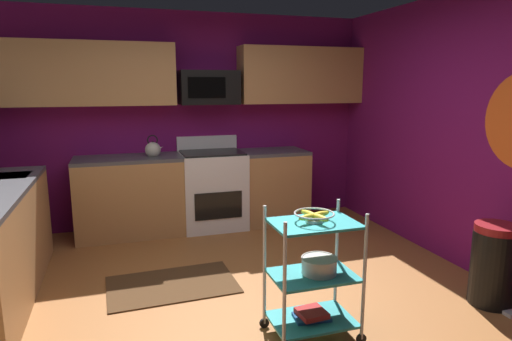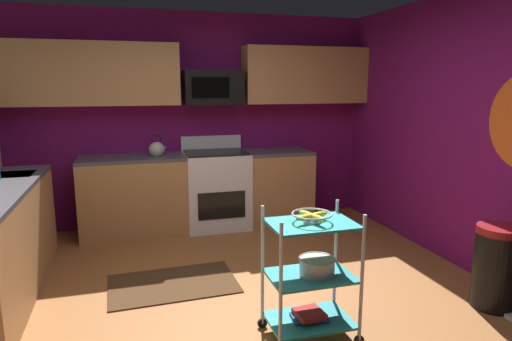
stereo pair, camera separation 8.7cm
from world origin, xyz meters
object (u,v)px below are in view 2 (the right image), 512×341
object	(u,v)px
microwave	(213,88)
book_stack	(309,315)
kettle	(157,149)
oven_range	(216,189)
mixing_bowl_large	(317,266)
rolling_cart	(310,275)
fruit_bowl	(312,216)
trash_can	(496,267)

from	to	relation	value
microwave	book_stack	distance (m)	3.13
microwave	kettle	distance (m)	0.99
microwave	book_stack	size ratio (longest dim) A/B	2.70
oven_range	microwave	bearing A→B (deg)	90.26
microwave	mixing_bowl_large	world-z (taller)	microwave
microwave	rolling_cart	bearing A→B (deg)	-87.11
microwave	fruit_bowl	bearing A→B (deg)	-87.11
microwave	mixing_bowl_large	xyz separation A→B (m)	(0.18, -2.72, -1.18)
rolling_cart	fruit_bowl	size ratio (longest dim) A/B	3.36
fruit_bowl	trash_can	bearing A→B (deg)	-0.30
fruit_bowl	microwave	bearing A→B (deg)	92.89
oven_range	trash_can	world-z (taller)	oven_range
fruit_bowl	trash_can	distance (m)	1.66
book_stack	trash_can	size ratio (longest dim) A/B	0.39
oven_range	fruit_bowl	world-z (taller)	oven_range
rolling_cart	mixing_bowl_large	bearing A→B (deg)	0.00
fruit_bowl	oven_range	bearing A→B (deg)	93.00
rolling_cart	microwave	bearing A→B (deg)	92.89
kettle	oven_range	bearing A→B (deg)	0.32
microwave	kettle	bearing A→B (deg)	-171.09
fruit_bowl	book_stack	xyz separation A→B (m)	(0.00, -0.00, -0.72)
mixing_bowl_large	kettle	world-z (taller)	kettle
rolling_cart	book_stack	size ratio (longest dim) A/B	3.54
fruit_bowl	kettle	bearing A→B (deg)	107.60
mixing_bowl_large	fruit_bowl	bearing A→B (deg)	180.00
fruit_bowl	mixing_bowl_large	size ratio (longest dim) A/B	1.08
microwave	kettle	size ratio (longest dim) A/B	2.65
mixing_bowl_large	kettle	xyz separation A→B (m)	(-0.88, 2.61, 0.48)
kettle	trash_can	distance (m)	3.62
rolling_cart	kettle	world-z (taller)	kettle
fruit_bowl	kettle	distance (m)	2.74
microwave	kettle	world-z (taller)	microwave
kettle	trash_can	bearing A→B (deg)	-47.55
microwave	fruit_bowl	size ratio (longest dim) A/B	2.57
microwave	book_stack	bearing A→B (deg)	-87.11
microwave	trash_can	bearing A→B (deg)	-58.00
microwave	trash_can	xyz separation A→B (m)	(1.71, -2.73, -1.37)
microwave	rolling_cart	distance (m)	3.00
oven_range	microwave	distance (m)	1.23
rolling_cart	trash_can	world-z (taller)	rolling_cart
mixing_bowl_large	book_stack	size ratio (longest dim) A/B	0.97
fruit_bowl	mixing_bowl_large	xyz separation A→B (m)	(0.05, -0.00, -0.36)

